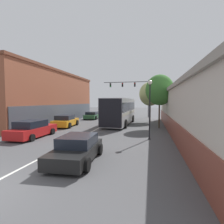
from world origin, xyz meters
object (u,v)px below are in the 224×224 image
at_px(parked_car_left_near, 33,129).
at_px(parked_car_left_far, 92,115).
at_px(parked_car_left_mid, 66,121).
at_px(street_lamp, 150,103).
at_px(street_tree_far, 160,90).
at_px(traffic_signal_gantry, 134,90).
at_px(street_tree_near, 150,94).
at_px(hatchback_foreground, 77,149).
at_px(bus, 120,110).

bearing_deg(parked_car_left_near, parked_car_left_far, -0.16).
distance_m(parked_car_left_mid, parked_car_left_far, 9.48).
relative_size(street_lamp, street_tree_far, 0.78).
relative_size(traffic_signal_gantry, street_tree_near, 1.49).
distance_m(street_tree_near, street_tree_far, 6.04).
relative_size(parked_car_left_mid, street_tree_near, 0.75).
relative_size(hatchback_foreground, parked_car_left_mid, 0.93).
bearing_deg(street_lamp, hatchback_foreground, -121.08).
relative_size(parked_car_left_mid, street_lamp, 0.95).
distance_m(parked_car_left_near, traffic_signal_gantry, 22.26).
bearing_deg(hatchback_foreground, parked_car_left_mid, 26.44).
height_order(bus, hatchback_foreground, bus).
distance_m(hatchback_foreground, street_lamp, 7.28).
height_order(parked_car_left_mid, parked_car_left_far, parked_car_left_mid).
bearing_deg(street_tree_near, street_tree_far, -80.01).
xyz_separation_m(hatchback_foreground, street_tree_near, (3.56, 18.17, 3.50)).
bearing_deg(bus, hatchback_foreground, -176.88).
distance_m(hatchback_foreground, parked_car_left_near, 7.62).
distance_m(parked_car_left_far, street_tree_near, 10.56).
bearing_deg(street_tree_far, bus, 156.34).
bearing_deg(bus, street_tree_near, -43.37).
xyz_separation_m(street_tree_near, street_tree_far, (1.05, -5.95, 0.19)).
bearing_deg(street_tree_near, parked_car_left_near, -125.37).
relative_size(parked_car_left_far, street_lamp, 0.98).
xyz_separation_m(hatchback_foreground, traffic_signal_gantry, (0.43, 25.44, 4.62)).
relative_size(bus, parked_car_left_mid, 2.30).
bearing_deg(street_tree_near, bus, -135.34).
bearing_deg(traffic_signal_gantry, parked_car_left_near, -107.30).
distance_m(hatchback_foreground, street_tree_near, 18.84).
bearing_deg(traffic_signal_gantry, street_tree_near, -66.70).
bearing_deg(street_lamp, street_tree_near, 90.04).
bearing_deg(parked_car_left_near, traffic_signal_gantry, -17.78).
xyz_separation_m(traffic_signal_gantry, street_tree_near, (3.13, -7.27, -1.12)).
distance_m(hatchback_foreground, traffic_signal_gantry, 25.86).
bearing_deg(street_tree_near, parked_car_left_mid, -143.72).
height_order(traffic_signal_gantry, street_tree_far, traffic_signal_gantry).
xyz_separation_m(hatchback_foreground, parked_car_left_near, (-6.05, 4.63, 0.06)).
distance_m(parked_car_left_mid, street_tree_near, 12.69).
relative_size(traffic_signal_gantry, street_lamp, 1.87).
xyz_separation_m(parked_car_left_mid, street_tree_far, (10.89, 1.28, 3.63)).
relative_size(hatchback_foreground, street_lamp, 0.88).
distance_m(parked_car_left_far, street_tree_far, 14.01).
bearing_deg(parked_car_left_far, street_tree_near, -105.72).
height_order(hatchback_foreground, street_tree_far, street_tree_far).
bearing_deg(parked_car_left_mid, parked_car_left_near, 176.53).
bearing_deg(street_tree_far, street_tree_near, 99.99).
bearing_deg(bus, street_tree_far, -111.68).
xyz_separation_m(parked_car_left_mid, traffic_signal_gantry, (6.72, 14.50, 4.57)).
height_order(bus, street_tree_far, street_tree_far).
distance_m(bus, street_tree_far, 5.86).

